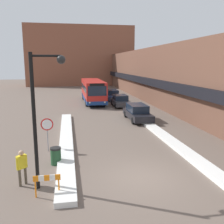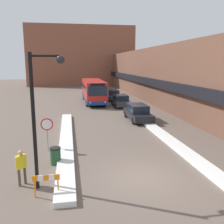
# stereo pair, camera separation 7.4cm
# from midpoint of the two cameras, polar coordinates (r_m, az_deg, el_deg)

# --- Properties ---
(ground_plane) EXTENTS (160.00, 160.00, 0.00)m
(ground_plane) POSITION_cam_midpoint_polar(r_m,az_deg,el_deg) (12.52, 6.85, -14.70)
(ground_plane) COLOR #66564C
(building_row_right) EXTENTS (5.50, 60.00, 7.54)m
(building_row_right) POSITION_cam_midpoint_polar(r_m,az_deg,el_deg) (37.27, 11.20, 8.28)
(building_row_right) COLOR brown
(building_row_right) RESTS_ON ground_plane
(building_backdrop_far) EXTENTS (26.00, 8.00, 14.42)m
(building_backdrop_far) POSITION_cam_midpoint_polar(r_m,az_deg,el_deg) (64.87, -7.05, 12.54)
(building_backdrop_far) COLOR brown
(building_backdrop_far) RESTS_ON ground_plane
(snow_bank_left) EXTENTS (0.90, 16.93, 0.24)m
(snow_bank_left) POSITION_cam_midpoint_polar(r_m,az_deg,el_deg) (18.05, -10.30, -6.21)
(snow_bank_left) COLOR silver
(snow_bank_left) RESTS_ON ground_plane
(snow_bank_right) EXTENTS (0.90, 15.94, 0.21)m
(snow_bank_right) POSITION_cam_midpoint_polar(r_m,az_deg,el_deg) (18.82, 12.28, -5.62)
(snow_bank_right) COLOR silver
(snow_bank_right) RESTS_ON ground_plane
(city_bus) EXTENTS (2.60, 10.60, 3.10)m
(city_bus) POSITION_cam_midpoint_polar(r_m,az_deg,el_deg) (35.27, -4.21, 4.93)
(city_bus) COLOR red
(city_bus) RESTS_ON ground_plane
(parked_car_front) EXTENTS (1.87, 4.88, 1.53)m
(parked_car_front) POSITION_cam_midpoint_polar(r_m,az_deg,el_deg) (24.26, 5.98, -0.09)
(parked_car_front) COLOR black
(parked_car_front) RESTS_ON ground_plane
(parked_car_middle) EXTENTS (1.89, 4.42, 1.47)m
(parked_car_middle) POSITION_cam_midpoint_polar(r_m,az_deg,el_deg) (31.98, 2.07, 2.60)
(parked_car_middle) COLOR #38383D
(parked_car_middle) RESTS_ON ground_plane
(parked_car_back) EXTENTS (1.90, 4.88, 1.49)m
(parked_car_back) POSITION_cam_midpoint_polar(r_m,az_deg,el_deg) (37.87, 0.18, 3.95)
(parked_car_back) COLOR navy
(parked_car_back) RESTS_ON ground_plane
(stop_sign) EXTENTS (0.76, 0.08, 2.11)m
(stop_sign) POSITION_cam_midpoint_polar(r_m,az_deg,el_deg) (15.96, -14.50, -3.47)
(stop_sign) COLOR gray
(stop_sign) RESTS_ON ground_plane
(street_lamp) EXTENTS (1.46, 0.36, 5.87)m
(street_lamp) POSITION_cam_midpoint_polar(r_m,az_deg,el_deg) (10.82, -15.89, 1.33)
(street_lamp) COLOR black
(street_lamp) RESTS_ON ground_plane
(pedestrian) EXTENTS (0.46, 0.44, 1.64)m
(pedestrian) POSITION_cam_midpoint_polar(r_m,az_deg,el_deg) (12.07, -19.85, -11.19)
(pedestrian) COLOR brown
(pedestrian) RESTS_ON ground_plane
(trash_bin) EXTENTS (0.59, 0.59, 0.95)m
(trash_bin) POSITION_cam_midpoint_polar(r_m,az_deg,el_deg) (14.11, -12.65, -9.74)
(trash_bin) COLOR #234C2D
(trash_bin) RESTS_ON ground_plane
(construction_barricade) EXTENTS (1.10, 0.06, 0.94)m
(construction_barricade) POSITION_cam_midpoint_polar(r_m,az_deg,el_deg) (10.95, -14.61, -15.07)
(construction_barricade) COLOR orange
(construction_barricade) RESTS_ON ground_plane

